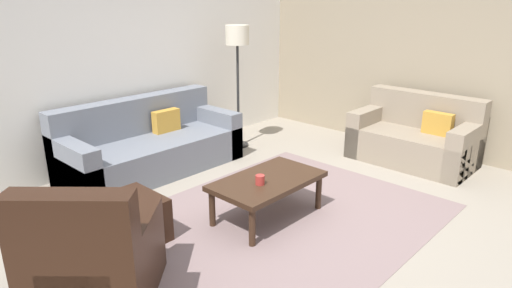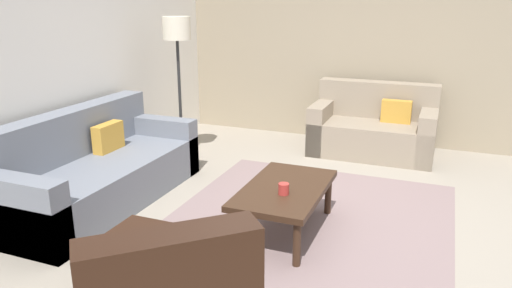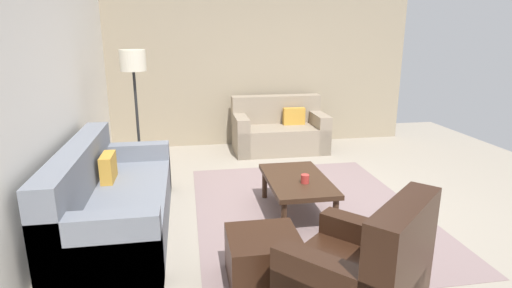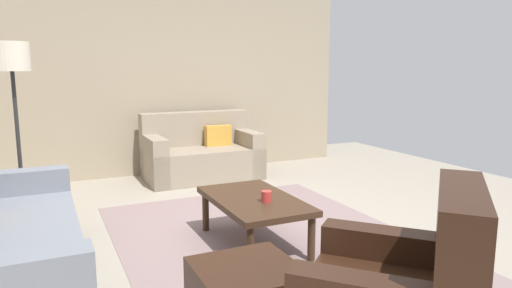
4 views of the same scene
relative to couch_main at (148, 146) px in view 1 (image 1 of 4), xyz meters
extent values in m
plane|color=gray|center=(0.10, -2.08, -0.30)|extent=(8.00, 8.00, 0.00)
cube|color=silver|center=(0.10, 0.52, 1.10)|extent=(6.00, 0.12, 2.80)
cube|color=gray|center=(3.10, -2.08, 1.10)|extent=(0.12, 5.20, 2.80)
cube|color=gray|center=(0.10, -2.08, -0.29)|extent=(3.11, 2.44, 0.01)
cube|color=slate|center=(0.00, -0.10, -0.09)|extent=(2.20, 0.94, 0.42)
cube|color=slate|center=(0.00, 0.25, 0.14)|extent=(2.20, 0.24, 0.88)
cube|color=slate|center=(-1.00, -0.10, 0.01)|extent=(0.20, 0.94, 0.62)
cube|color=slate|center=(1.00, -0.10, 0.01)|extent=(0.20, 0.94, 0.62)
cube|color=gold|center=(0.31, 0.03, 0.26)|extent=(0.36, 0.12, 0.28)
cube|color=gray|center=(2.48, -2.31, -0.09)|extent=(0.85, 1.50, 0.42)
cube|color=gray|center=(2.78, -2.31, 0.14)|extent=(0.24, 1.50, 0.88)
cube|color=gray|center=(2.48, -1.66, 0.01)|extent=(0.85, 0.20, 0.62)
cube|color=gray|center=(2.48, -2.96, 0.01)|extent=(0.85, 0.20, 0.62)
cube|color=gold|center=(2.56, -2.57, 0.26)|extent=(0.12, 0.36, 0.28)
cube|color=black|center=(-1.67, -1.86, -0.08)|extent=(1.13, 1.13, 0.44)
cube|color=black|center=(-1.89, -2.06, 0.18)|extent=(0.69, 0.72, 0.95)
cube|color=black|center=(-1.46, -2.10, 0.00)|extent=(0.70, 0.66, 0.60)
cube|color=black|center=(-1.89, -1.62, 0.00)|extent=(0.70, 0.66, 0.60)
cube|color=black|center=(-1.12, -1.35, -0.10)|extent=(0.56, 0.56, 0.40)
cylinder|color=#382316|center=(-0.43, -2.20, -0.12)|extent=(0.06, 0.06, 0.36)
cylinder|color=#382316|center=(0.55, -2.20, -0.12)|extent=(0.06, 0.06, 0.36)
cylinder|color=#382316|center=(-0.43, -1.68, -0.12)|extent=(0.06, 0.06, 0.36)
cylinder|color=#382316|center=(0.55, -1.68, -0.12)|extent=(0.06, 0.06, 0.36)
cube|color=#382316|center=(0.06, -1.94, 0.09)|extent=(1.10, 0.64, 0.05)
cylinder|color=#B2332D|center=(-0.09, -1.99, 0.16)|extent=(0.09, 0.09, 0.09)
cylinder|color=black|center=(1.41, -0.18, -0.28)|extent=(0.28, 0.28, 0.03)
cylinder|color=#262626|center=(1.41, -0.18, 0.43)|extent=(0.04, 0.04, 1.45)
cylinder|color=beige|center=(1.41, -0.18, 1.28)|extent=(0.32, 0.32, 0.26)
camera|label=1|loc=(-2.87, -4.54, 1.77)|focal=30.90mm
camera|label=2|loc=(-3.47, -3.09, 1.62)|focal=33.69mm
camera|label=3|loc=(-3.96, -0.81, 1.64)|focal=28.91mm
camera|label=4|loc=(-3.28, -0.39, 1.18)|focal=32.08mm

